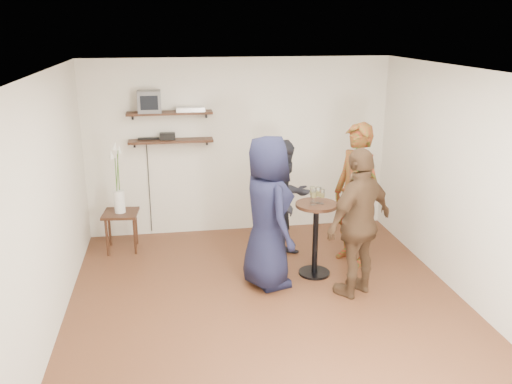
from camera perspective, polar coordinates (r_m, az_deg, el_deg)
room at (r=5.69m, az=1.54°, el=-0.62°), size 4.58×5.08×2.68m
shelf_upper at (r=7.79m, az=-9.08°, el=8.22°), size 1.20×0.25×0.04m
shelf_lower at (r=7.86m, az=-8.94°, el=5.34°), size 1.20×0.25×0.04m
crt_monitor at (r=7.77m, az=-11.16°, el=9.34°), size 0.32×0.30×0.30m
dvd_deck at (r=7.79m, az=-6.93°, el=8.66°), size 0.40×0.24×0.06m
radio at (r=7.85m, az=-9.30°, el=5.81°), size 0.22×0.10×0.10m
power_strip at (r=7.91m, az=-11.25°, el=5.53°), size 0.30×0.05×0.03m
side_table at (r=7.75m, az=-14.04°, el=-2.72°), size 0.51×0.51×0.56m
vase_lilies at (r=7.62m, az=-14.27°, el=0.20°), size 0.20×0.20×1.02m
drinks_table at (r=6.78m, az=6.30°, el=-3.91°), size 0.52×0.52×0.95m
wine_glass_fl at (r=6.57m, az=6.05°, el=-0.16°), size 0.07×0.07×0.21m
wine_glass_fr at (r=6.62m, az=6.98°, el=-0.22°), size 0.06×0.06×0.19m
wine_glass_bl at (r=6.69m, az=5.96°, el=0.05°), size 0.06×0.06×0.19m
wine_glass_br at (r=6.63m, az=6.57°, el=-0.03°), size 0.07×0.07×0.21m
person_plaid at (r=7.11m, az=10.43°, el=-0.29°), size 0.70×0.81×1.87m
person_dark at (r=7.21m, az=3.02°, el=-0.83°), size 0.97×0.88×1.62m
person_navy at (r=6.39m, az=1.21°, el=-2.19°), size 0.79×1.02×1.84m
person_brown at (r=6.29m, az=10.82°, el=-3.23°), size 1.10×0.91×1.76m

